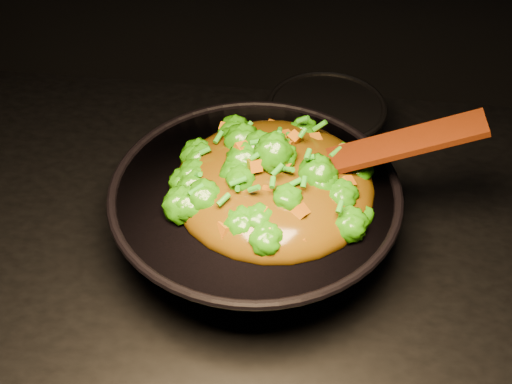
# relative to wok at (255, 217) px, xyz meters

# --- Properties ---
(wok) EXTENTS (0.43, 0.43, 0.11)m
(wok) POSITION_rel_wok_xyz_m (0.00, 0.00, 0.00)
(wok) COLOR black
(wok) RESTS_ON stovetop
(stir_fry) EXTENTS (0.30, 0.30, 0.10)m
(stir_fry) POSITION_rel_wok_xyz_m (0.03, 0.00, 0.10)
(stir_fry) COLOR #277C08
(stir_fry) RESTS_ON wok
(spatula) EXTENTS (0.32, 0.07, 0.13)m
(spatula) POSITION_rel_wok_xyz_m (0.14, 0.03, 0.11)
(spatula) COLOR black
(spatula) RESTS_ON wok
(back_pot) EXTENTS (0.23, 0.23, 0.11)m
(back_pot) POSITION_rel_wok_xyz_m (0.09, 0.22, -0.00)
(back_pot) COLOR black
(back_pot) RESTS_ON stovetop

